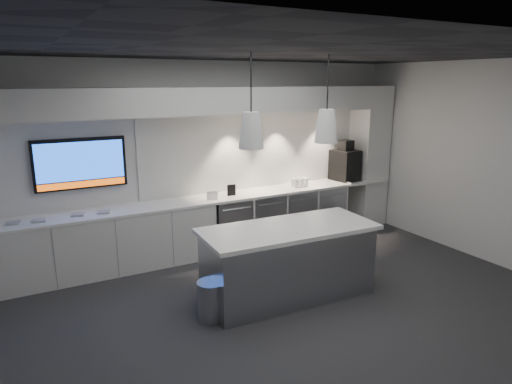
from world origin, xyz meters
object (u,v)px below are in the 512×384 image
wall_tv (80,164)px  coffee_machine (345,164)px  island (288,262)px  bin (211,300)px

wall_tv → coffee_machine: 4.56m
coffee_machine → island: bearing=-149.5°
wall_tv → coffee_machine: wall_tv is taller
wall_tv → bin: wall_tv is taller
island → coffee_machine: (2.46, 1.94, 0.73)m
bin → island: bearing=3.7°
wall_tv → bin: size_ratio=2.70×
island → bin: (-1.09, -0.07, -0.24)m
wall_tv → coffee_machine: size_ratio=1.69×
wall_tv → bin: 2.80m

